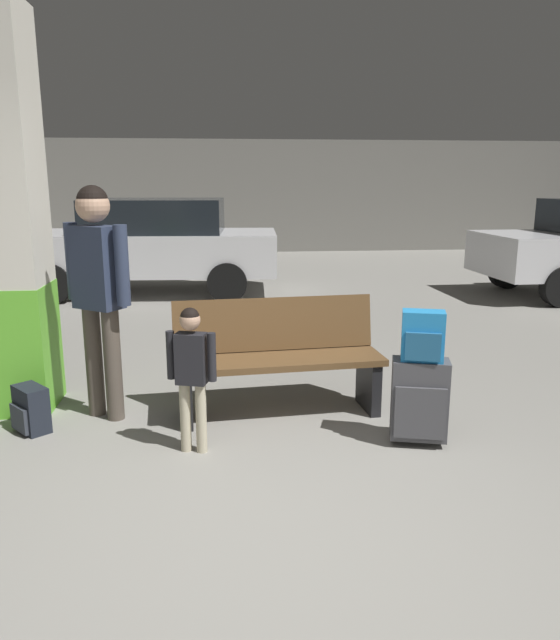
{
  "coord_description": "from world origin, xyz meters",
  "views": [
    {
      "loc": [
        -0.26,
        -2.73,
        1.79
      ],
      "look_at": [
        0.16,
        1.3,
        0.85
      ],
      "focal_mm": 33.88,
      "sensor_mm": 36.0,
      "label": 1
    }
  ],
  "objects_px": {
    "bench": "(278,358)",
    "child": "(191,364)",
    "parked_car_far": "(150,244)",
    "backpack_dark_floor": "(31,410)",
    "suitcase": "(419,400)",
    "backpack_bright": "(423,337)",
    "structural_pillar": "(3,218)",
    "adult": "(98,278)"
  },
  "relations": [
    {
      "from": "backpack_bright",
      "to": "backpack_dark_floor",
      "type": "relative_size",
      "value": 1.0
    },
    {
      "from": "adult",
      "to": "parked_car_far",
      "type": "relative_size",
      "value": 0.42
    },
    {
      "from": "backpack_dark_floor",
      "to": "backpack_bright",
      "type": "bearing_deg",
      "value": -10.29
    },
    {
      "from": "suitcase",
      "to": "parked_car_far",
      "type": "bearing_deg",
      "value": 111.83
    },
    {
      "from": "parked_car_far",
      "to": "child",
      "type": "bearing_deg",
      "value": -81.6
    },
    {
      "from": "bench",
      "to": "parked_car_far",
      "type": "bearing_deg",
      "value": 105.87
    },
    {
      "from": "suitcase",
      "to": "adult",
      "type": "bearing_deg",
      "value": 161.85
    },
    {
      "from": "bench",
      "to": "parked_car_far",
      "type": "xyz_separation_m",
      "value": [
        -1.53,
        5.38,
        0.36
      ]
    },
    {
      "from": "backpack_bright",
      "to": "parked_car_far",
      "type": "xyz_separation_m",
      "value": [
        -2.44,
        6.08,
        0.03
      ]
    },
    {
      "from": "bench",
      "to": "backpack_bright",
      "type": "relative_size",
      "value": 4.82
    },
    {
      "from": "backpack_bright",
      "to": "child",
      "type": "relative_size",
      "value": 0.34
    },
    {
      "from": "suitcase",
      "to": "parked_car_far",
      "type": "distance_m",
      "value": 6.57
    },
    {
      "from": "adult",
      "to": "parked_car_far",
      "type": "distance_m",
      "value": 5.36
    },
    {
      "from": "structural_pillar",
      "to": "bench",
      "type": "relative_size",
      "value": 1.86
    },
    {
      "from": "backpack_dark_floor",
      "to": "suitcase",
      "type": "bearing_deg",
      "value": -10.28
    },
    {
      "from": "parked_car_far",
      "to": "suitcase",
      "type": "bearing_deg",
      "value": -68.17
    },
    {
      "from": "child",
      "to": "backpack_dark_floor",
      "type": "xyz_separation_m",
      "value": [
        -1.19,
        0.45,
        -0.44
      ]
    },
    {
      "from": "suitcase",
      "to": "adult",
      "type": "relative_size",
      "value": 0.34
    },
    {
      "from": "backpack_dark_floor",
      "to": "parked_car_far",
      "type": "relative_size",
      "value": 0.08
    },
    {
      "from": "structural_pillar",
      "to": "backpack_dark_floor",
      "type": "height_order",
      "value": "structural_pillar"
    },
    {
      "from": "bench",
      "to": "backpack_dark_floor",
      "type": "relative_size",
      "value": 4.82
    },
    {
      "from": "bench",
      "to": "child",
      "type": "relative_size",
      "value": 1.65
    },
    {
      "from": "bench",
      "to": "backpack_dark_floor",
      "type": "distance_m",
      "value": 1.86
    },
    {
      "from": "suitcase",
      "to": "backpack_bright",
      "type": "relative_size",
      "value": 1.78
    },
    {
      "from": "child",
      "to": "backpack_dark_floor",
      "type": "height_order",
      "value": "child"
    },
    {
      "from": "bench",
      "to": "structural_pillar",
      "type": "bearing_deg",
      "value": 171.01
    },
    {
      "from": "suitcase",
      "to": "child",
      "type": "distance_m",
      "value": 1.57
    },
    {
      "from": "backpack_bright",
      "to": "adult",
      "type": "bearing_deg",
      "value": 161.84
    },
    {
      "from": "backpack_bright",
      "to": "adult",
      "type": "relative_size",
      "value": 0.19
    },
    {
      "from": "bench",
      "to": "parked_car_far",
      "type": "distance_m",
      "value": 5.61
    },
    {
      "from": "child",
      "to": "parked_car_far",
      "type": "distance_m",
      "value": 6.11
    },
    {
      "from": "structural_pillar",
      "to": "backpack_bright",
      "type": "bearing_deg",
      "value": -19.05
    },
    {
      "from": "structural_pillar",
      "to": "backpack_bright",
      "type": "xyz_separation_m",
      "value": [
        2.97,
        -1.03,
        -0.75
      ]
    },
    {
      "from": "adult",
      "to": "backpack_dark_floor",
      "type": "xyz_separation_m",
      "value": [
        -0.49,
        -0.24,
        -0.92
      ]
    },
    {
      "from": "structural_pillar",
      "to": "adult",
      "type": "relative_size",
      "value": 1.74
    },
    {
      "from": "structural_pillar",
      "to": "backpack_bright",
      "type": "height_order",
      "value": "structural_pillar"
    },
    {
      "from": "structural_pillar",
      "to": "suitcase",
      "type": "height_order",
      "value": "structural_pillar"
    },
    {
      "from": "backpack_dark_floor",
      "to": "structural_pillar",
      "type": "bearing_deg",
      "value": 113.93
    },
    {
      "from": "bench",
      "to": "suitcase",
      "type": "bearing_deg",
      "value": -37.61
    },
    {
      "from": "suitcase",
      "to": "backpack_dark_floor",
      "type": "relative_size",
      "value": 1.78
    },
    {
      "from": "bench",
      "to": "backpack_bright",
      "type": "bearing_deg",
      "value": -37.64
    },
    {
      "from": "structural_pillar",
      "to": "bench",
      "type": "height_order",
      "value": "structural_pillar"
    }
  ]
}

